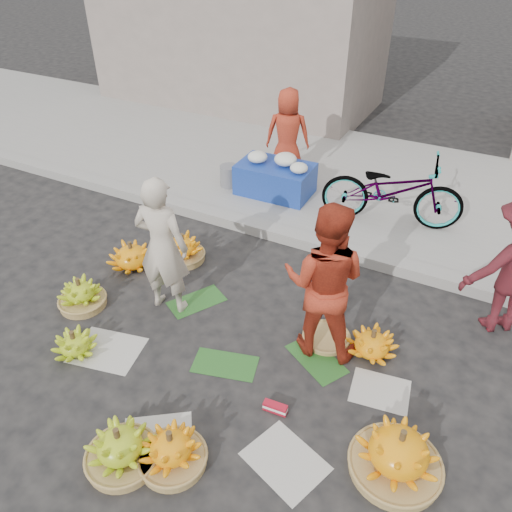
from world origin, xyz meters
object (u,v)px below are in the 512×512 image
at_px(flower_table, 276,177).
at_px(bicycle, 393,190).
at_px(vendor_cream, 162,247).
at_px(banana_bunch_0, 81,295).
at_px(banana_bunch_4, 398,453).

bearing_deg(flower_table, bicycle, -3.34).
distance_m(vendor_cream, bicycle, 3.35).
xyz_separation_m(banana_bunch_0, flower_table, (0.87, 3.36, 0.23)).
height_order(banana_bunch_0, banana_bunch_4, banana_bunch_4).
distance_m(banana_bunch_0, vendor_cream, 1.21).
bearing_deg(banana_bunch_0, banana_bunch_4, -5.79).
relative_size(flower_table, bicycle, 0.60).
xyz_separation_m(flower_table, bicycle, (1.81, -0.06, 0.23)).
xyz_separation_m(banana_bunch_4, flower_table, (-2.90, 3.74, 0.17)).
height_order(banana_bunch_0, vendor_cream, vendor_cream).
height_order(vendor_cream, bicycle, vendor_cream).
xyz_separation_m(banana_bunch_0, bicycle, (2.69, 3.29, 0.47)).
bearing_deg(bicycle, flower_table, 75.05).
xyz_separation_m(banana_bunch_4, vendor_cream, (-2.88, 0.85, 0.60)).
bearing_deg(vendor_cream, banana_bunch_0, 18.57).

